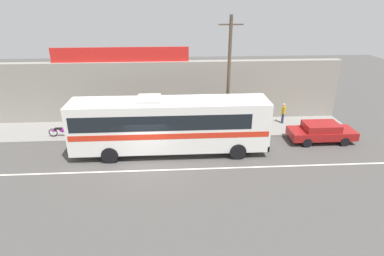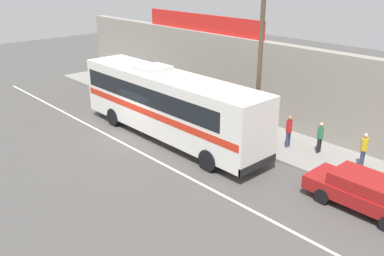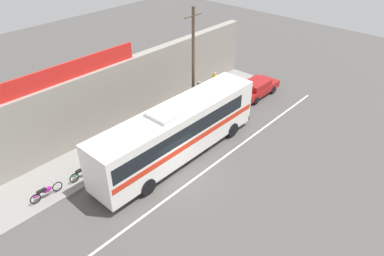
% 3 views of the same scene
% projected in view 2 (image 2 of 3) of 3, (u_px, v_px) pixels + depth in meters
% --- Properties ---
extents(ground_plane, '(70.00, 70.00, 0.00)m').
position_uv_depth(ground_plane, '(132.00, 137.00, 22.73)').
color(ground_plane, '#4F4C49').
extents(sidewalk_slab, '(30.00, 3.60, 0.14)m').
position_uv_depth(sidewalk_slab, '(200.00, 115.00, 25.98)').
color(sidewalk_slab, gray).
rests_on(sidewalk_slab, ground_plane).
extents(storefront_facade, '(30.00, 0.70, 4.80)m').
position_uv_depth(storefront_facade, '(225.00, 73.00, 26.48)').
color(storefront_facade, gray).
rests_on(storefront_facade, ground_plane).
extents(storefront_billboard, '(10.36, 0.12, 1.10)m').
position_uv_depth(storefront_billboard, '(201.00, 23.00, 26.92)').
color(storefront_billboard, red).
rests_on(storefront_billboard, storefront_facade).
extents(road_center_stripe, '(30.00, 0.14, 0.01)m').
position_uv_depth(road_center_stripe, '(119.00, 141.00, 22.22)').
color(road_center_stripe, silver).
rests_on(road_center_stripe, ground_plane).
extents(intercity_bus, '(12.38, 2.60, 3.78)m').
position_uv_depth(intercity_bus, '(167.00, 102.00, 21.96)').
color(intercity_bus, white).
rests_on(intercity_bus, ground_plane).
extents(parked_car, '(4.50, 1.86, 1.37)m').
position_uv_depth(parked_car, '(365.00, 192.00, 15.81)').
color(parked_car, maroon).
rests_on(parked_car, ground_plane).
extents(utility_pole, '(1.60, 0.22, 8.26)m').
position_uv_depth(utility_pole, '(260.00, 64.00, 19.77)').
color(utility_pole, brown).
rests_on(utility_pole, sidewalk_slab).
extents(motorcycle_red, '(1.97, 0.56, 0.94)m').
position_uv_depth(motorcycle_red, '(148.00, 97.00, 27.79)').
color(motorcycle_red, black).
rests_on(motorcycle_red, sidewalk_slab).
extents(motorcycle_orange, '(1.93, 0.56, 0.94)m').
position_uv_depth(motorcycle_orange, '(129.00, 90.00, 29.46)').
color(motorcycle_orange, black).
rests_on(motorcycle_orange, sidewalk_slab).
extents(pedestrian_by_curb, '(0.30, 0.48, 1.68)m').
position_uv_depth(pedestrian_by_curb, '(289.00, 129.00, 20.87)').
color(pedestrian_by_curb, navy).
rests_on(pedestrian_by_curb, sidewalk_slab).
extents(pedestrian_far_left, '(0.30, 0.48, 1.58)m').
position_uv_depth(pedestrian_far_left, '(320.00, 135.00, 20.26)').
color(pedestrian_far_left, black).
rests_on(pedestrian_far_left, sidewalk_slab).
extents(pedestrian_near_shop, '(0.30, 0.48, 1.62)m').
position_uv_depth(pedestrian_near_shop, '(364.00, 147.00, 18.87)').
color(pedestrian_near_shop, navy).
rests_on(pedestrian_near_shop, sidewalk_slab).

